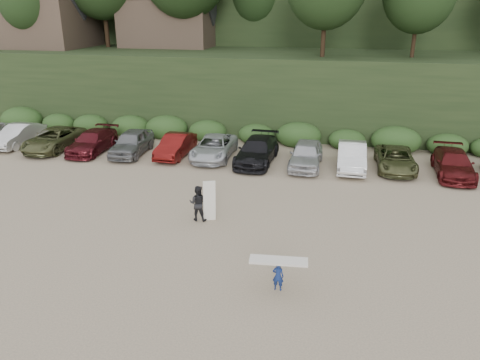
# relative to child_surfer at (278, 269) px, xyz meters

# --- Properties ---
(ground) EXTENTS (120.00, 120.00, 0.00)m
(ground) POSITION_rel_child_surfer_xyz_m (-2.15, 4.33, -0.84)
(ground) COLOR tan
(ground) RESTS_ON ground
(parked_cars) EXTENTS (36.86, 5.90, 1.64)m
(parked_cars) POSITION_rel_child_surfer_xyz_m (-5.97, 14.23, -0.08)
(parked_cars) COLOR silver
(parked_cars) RESTS_ON ground
(child_surfer) EXTENTS (2.10, 0.76, 1.24)m
(child_surfer) POSITION_rel_child_surfer_xyz_m (0.00, 0.00, 0.00)
(child_surfer) COLOR navy
(child_surfer) RESTS_ON ground
(adult_surfer) EXTENTS (1.32, 0.69, 2.05)m
(adult_surfer) POSITION_rel_child_surfer_xyz_m (-4.47, 4.99, 0.05)
(adult_surfer) COLOR black
(adult_surfer) RESTS_ON ground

